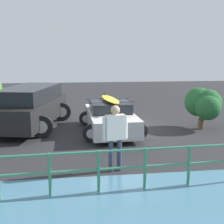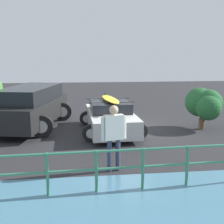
{
  "view_description": "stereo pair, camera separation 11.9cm",
  "coord_description": "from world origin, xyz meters",
  "px_view_note": "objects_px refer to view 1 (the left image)",
  "views": [
    {
      "loc": [
        1.78,
        11.85,
        3.06
      ],
      "look_at": [
        0.46,
        1.3,
        0.95
      ],
      "focal_mm": 45.0,
      "sensor_mm": 36.0,
      "label": 1
    },
    {
      "loc": [
        1.67,
        11.86,
        3.06
      ],
      "look_at": [
        0.46,
        1.3,
        0.95
      ],
      "focal_mm": 45.0,
      "sensor_mm": 36.0,
      "label": 2
    }
  ],
  "objects_px": {
    "suv_car": "(31,106)",
    "bush_near_left": "(205,103)",
    "sedan_car": "(110,117)",
    "person_bystander": "(115,132)"
  },
  "relations": [
    {
      "from": "sedan_car",
      "to": "person_bystander",
      "type": "height_order",
      "value": "person_bystander"
    },
    {
      "from": "suv_car",
      "to": "person_bystander",
      "type": "bearing_deg",
      "value": 119.84
    },
    {
      "from": "sedan_car",
      "to": "suv_car",
      "type": "bearing_deg",
      "value": -18.52
    },
    {
      "from": "bush_near_left",
      "to": "suv_car",
      "type": "bearing_deg",
      "value": -8.33
    },
    {
      "from": "sedan_car",
      "to": "person_bystander",
      "type": "bearing_deg",
      "value": 85.16
    },
    {
      "from": "sedan_car",
      "to": "suv_car",
      "type": "distance_m",
      "value": 3.51
    },
    {
      "from": "suv_car",
      "to": "bush_near_left",
      "type": "distance_m",
      "value": 7.48
    },
    {
      "from": "sedan_car",
      "to": "bush_near_left",
      "type": "relative_size",
      "value": 2.35
    },
    {
      "from": "sedan_car",
      "to": "person_bystander",
      "type": "relative_size",
      "value": 2.27
    },
    {
      "from": "suv_car",
      "to": "bush_near_left",
      "type": "relative_size",
      "value": 3.0
    }
  ]
}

